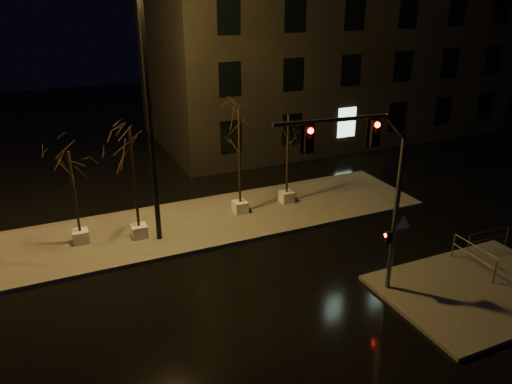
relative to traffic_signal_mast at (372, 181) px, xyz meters
name	(u,v)px	position (x,y,z in m)	size (l,w,h in m)	color
ground	(251,290)	(-3.46, 1.94, -4.39)	(90.00, 90.00, 0.00)	black
median	(199,223)	(-3.46, 7.94, -4.31)	(22.00, 5.00, 0.15)	#4F4C47
sidewalk_corner	(479,290)	(4.04, -1.56, -4.31)	(7.00, 5.00, 0.15)	#4F4C47
building	(328,28)	(10.54, 19.94, 3.11)	(25.00, 12.00, 15.00)	black
tree_1	(71,173)	(-8.69, 8.06, -1.08)	(1.80, 1.80, 4.15)	silver
tree_2	(132,154)	(-6.31, 7.52, -0.44)	(1.80, 1.80, 5.00)	silver
tree_3	(239,132)	(-1.32, 8.12, -0.26)	(1.80, 1.80, 5.24)	silver
tree_4	(288,135)	(1.30, 8.31, -0.75)	(1.80, 1.80, 4.59)	silver
traffic_signal_mast	(372,181)	(0.00, 0.00, 0.00)	(5.26, 0.69, 6.45)	#56595D
streetlight_main	(147,89)	(-5.56, 7.04, 2.23)	(2.79, 0.90, 11.21)	black
guard_rail_a	(489,237)	(6.54, 0.44, -3.65)	(2.09, 0.14, 0.90)	#56595D
guard_rail_b	(474,254)	(4.77, -0.45, -3.57)	(0.13, 2.18, 1.03)	#56595D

